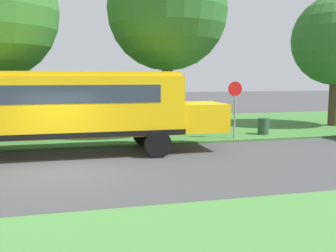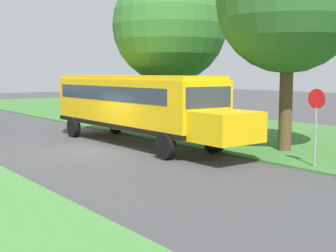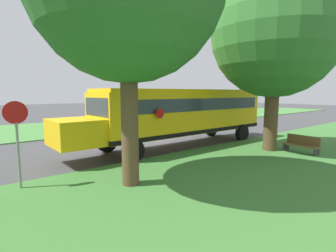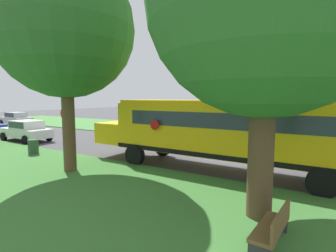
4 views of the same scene
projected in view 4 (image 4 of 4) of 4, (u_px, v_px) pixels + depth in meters
name	position (u px, v px, depth m)	size (l,w,h in m)	color
ground_plane	(231.00, 158.00, 14.30)	(120.00, 120.00, 0.00)	#424244
grass_verge	(84.00, 242.00, 5.88)	(12.00, 80.00, 0.08)	#3D7533
grass_far_side	(267.00, 137.00, 21.86)	(10.00, 80.00, 0.07)	#47843D
school_bus	(221.00, 128.00, 11.55)	(2.84, 12.42, 3.16)	yellow
car_white_nearest	(26.00, 129.00, 19.81)	(2.02, 4.40, 1.56)	silver
car_silver_furthest	(16.00, 118.00, 30.95)	(2.02, 4.40, 1.56)	#B7B7BC
oak_tree_roadside_mid	(70.00, 27.00, 10.95)	(5.84, 5.84, 9.09)	brown
stop_sign	(65.00, 126.00, 14.43)	(0.08, 0.68, 2.74)	gray
park_bench	(273.00, 228.00, 5.66)	(1.62, 0.58, 0.92)	brown
trash_bin	(33.00, 147.00, 14.95)	(0.56, 0.56, 0.90)	#2D4C33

